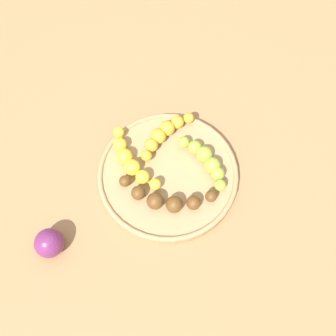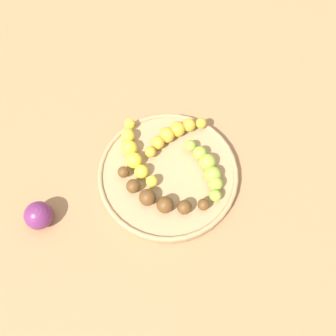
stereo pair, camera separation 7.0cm
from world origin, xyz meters
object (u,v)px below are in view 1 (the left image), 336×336
at_px(banana_spotted, 164,133).
at_px(banana_yellow, 131,161).
at_px(fruit_bowl, 168,174).
at_px(plum_purple, 49,243).
at_px(banana_green, 206,160).
at_px(banana_overripe, 166,199).

bearing_deg(banana_spotted, banana_yellow, 87.44).
distance_m(fruit_bowl, plum_purple, 0.25).
xyz_separation_m(fruit_bowl, banana_yellow, (0.07, -0.02, 0.02)).
xyz_separation_m(banana_green, banana_spotted, (0.08, -0.07, -0.00)).
relative_size(banana_overripe, banana_yellow, 1.27).
xyz_separation_m(banana_overripe, banana_green, (-0.08, -0.07, 0.00)).
height_order(banana_green, plum_purple, same).
height_order(banana_yellow, plum_purple, plum_purple).
bearing_deg(banana_yellow, fruit_bowl, 132.99).
bearing_deg(banana_yellow, banana_green, 147.14).
bearing_deg(plum_purple, fruit_bowl, -150.64).
distance_m(fruit_bowl, banana_spotted, 0.08).
height_order(banana_overripe, banana_yellow, same).
bearing_deg(banana_overripe, banana_spotted, -168.08).
relative_size(banana_overripe, plum_purple, 3.43).
bearing_deg(fruit_bowl, plum_purple, 29.36).
height_order(banana_overripe, banana_green, same).
bearing_deg(banana_spotted, fruit_bowl, 139.20).
xyz_separation_m(fruit_bowl, plum_purple, (0.22, 0.12, 0.01)).
relative_size(banana_green, plum_purple, 2.29).
bearing_deg(banana_yellow, plum_purple, 15.78).
height_order(fruit_bowl, banana_yellow, banana_yellow).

